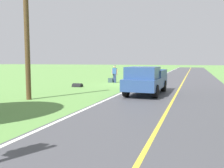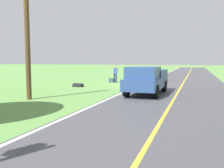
{
  "view_description": "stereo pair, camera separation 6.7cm",
  "coord_description": "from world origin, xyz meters",
  "px_view_note": "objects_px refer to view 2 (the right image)",
  "views": [
    {
      "loc": [
        -5.85,
        22.02,
        2.21
      ],
      "look_at": [
        -2.08,
        10.9,
        1.08
      ],
      "focal_mm": 39.16,
      "sensor_mm": 36.0,
      "label": 1
    },
    {
      "loc": [
        -5.91,
        22.0,
        2.21
      ],
      "look_at": [
        -2.08,
        10.9,
        1.08
      ],
      "focal_mm": 39.16,
      "sensor_mm": 36.0,
      "label": 2
    }
  ],
  "objects_px": {
    "suitcase_carried": "(111,80)",
    "hitchhiker_walking": "(115,73)",
    "utility_pole_roadside": "(27,30)",
    "pickup_truck_passing": "(146,80)"
  },
  "relations": [
    {
      "from": "suitcase_carried",
      "to": "utility_pole_roadside",
      "type": "xyz_separation_m",
      "value": [
        0.91,
        11.59,
        3.65
      ]
    },
    {
      "from": "suitcase_carried",
      "to": "hitchhiker_walking",
      "type": "bearing_deg",
      "value": 100.86
    },
    {
      "from": "pickup_truck_passing",
      "to": "utility_pole_roadside",
      "type": "xyz_separation_m",
      "value": [
        5.88,
        4.26,
        2.91
      ]
    },
    {
      "from": "utility_pole_roadside",
      "to": "suitcase_carried",
      "type": "bearing_deg",
      "value": -94.48
    },
    {
      "from": "pickup_truck_passing",
      "to": "hitchhiker_walking",
      "type": "bearing_deg",
      "value": -58.48
    },
    {
      "from": "hitchhiker_walking",
      "to": "pickup_truck_passing",
      "type": "height_order",
      "value": "pickup_truck_passing"
    },
    {
      "from": "suitcase_carried",
      "to": "pickup_truck_passing",
      "type": "bearing_deg",
      "value": 33.73
    },
    {
      "from": "hitchhiker_walking",
      "to": "suitcase_carried",
      "type": "relative_size",
      "value": 3.8
    },
    {
      "from": "suitcase_carried",
      "to": "pickup_truck_passing",
      "type": "height_order",
      "value": "pickup_truck_passing"
    },
    {
      "from": "suitcase_carried",
      "to": "utility_pole_roadside",
      "type": "height_order",
      "value": "utility_pole_roadside"
    }
  ]
}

